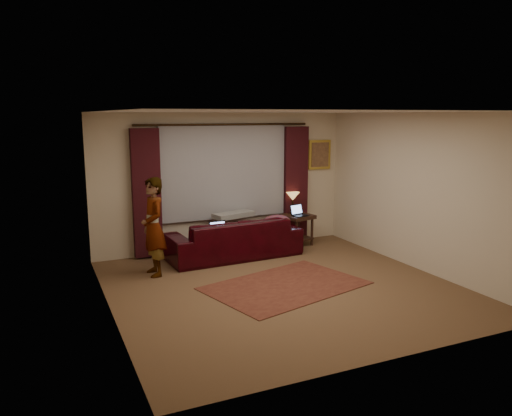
% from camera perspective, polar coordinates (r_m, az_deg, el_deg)
% --- Properties ---
extents(floor, '(5.00, 5.00, 0.01)m').
position_cam_1_polar(floor, '(7.63, 3.02, -9.03)').
color(floor, brown).
rests_on(floor, ground).
extents(ceiling, '(5.00, 5.00, 0.02)m').
position_cam_1_polar(ceiling, '(7.18, 3.23, 10.94)').
color(ceiling, silver).
rests_on(ceiling, ground).
extents(wall_back, '(5.00, 0.02, 2.60)m').
position_cam_1_polar(wall_back, '(9.56, -3.73, 3.03)').
color(wall_back, beige).
rests_on(wall_back, ground).
extents(wall_front, '(5.00, 0.02, 2.60)m').
position_cam_1_polar(wall_front, '(5.24, 15.69, -3.64)').
color(wall_front, beige).
rests_on(wall_front, ground).
extents(wall_left, '(0.02, 5.00, 2.60)m').
position_cam_1_polar(wall_left, '(6.56, -16.71, -0.88)').
color(wall_left, beige).
rests_on(wall_left, ground).
extents(wall_right, '(0.02, 5.00, 2.60)m').
position_cam_1_polar(wall_right, '(8.71, 17.93, 1.80)').
color(wall_right, beige).
rests_on(wall_right, ground).
extents(sheer_curtain, '(2.50, 0.05, 1.80)m').
position_cam_1_polar(sheer_curtain, '(9.48, -3.62, 4.19)').
color(sheer_curtain, '#98989F').
rests_on(sheer_curtain, wall_back).
extents(drape_left, '(0.50, 0.14, 2.30)m').
position_cam_1_polar(drape_left, '(9.06, -12.40, 1.62)').
color(drape_left, '#330D12').
rests_on(drape_left, floor).
extents(drape_right, '(0.50, 0.14, 2.30)m').
position_cam_1_polar(drape_right, '(10.09, 4.52, 2.73)').
color(drape_right, '#330D12').
rests_on(drape_right, floor).
extents(curtain_rod, '(0.04, 0.04, 3.40)m').
position_cam_1_polar(curtain_rod, '(9.38, -3.57, 9.51)').
color(curtain_rod, black).
rests_on(curtain_rod, wall_back).
extents(picture_frame, '(0.50, 0.04, 0.60)m').
position_cam_1_polar(picture_frame, '(10.40, 7.28, 6.07)').
color(picture_frame, gold).
rests_on(picture_frame, wall_back).
extents(sofa, '(2.47, 1.17, 0.98)m').
position_cam_1_polar(sofa, '(9.05, -2.58, -2.61)').
color(sofa, black).
rests_on(sofa, floor).
extents(throw_blanket, '(0.85, 0.51, 0.09)m').
position_cam_1_polar(throw_blanket, '(9.29, -2.60, 0.80)').
color(throw_blanket, gray).
rests_on(throw_blanket, sofa).
extents(clothing_pile, '(0.54, 0.43, 0.22)m').
position_cam_1_polar(clothing_pile, '(9.31, 2.38, -1.54)').
color(clothing_pile, brown).
rests_on(clothing_pile, sofa).
extents(laptop_sofa, '(0.32, 0.35, 0.22)m').
position_cam_1_polar(laptop_sofa, '(8.71, -4.14, -2.39)').
color(laptop_sofa, black).
rests_on(laptop_sofa, sofa).
extents(area_rug, '(2.62, 2.08, 0.01)m').
position_cam_1_polar(area_rug, '(7.66, 3.39, -8.84)').
color(area_rug, '#602C1E').
rests_on(area_rug, floor).
extents(end_table, '(0.63, 0.63, 0.61)m').
position_cam_1_polar(end_table, '(9.95, 4.75, -2.50)').
color(end_table, black).
rests_on(end_table, floor).
extents(tiffany_lamp, '(0.33, 0.33, 0.43)m').
position_cam_1_polar(tiffany_lamp, '(9.97, 4.22, 0.59)').
color(tiffany_lamp, olive).
rests_on(tiffany_lamp, end_table).
extents(laptop_table, '(0.38, 0.40, 0.22)m').
position_cam_1_polar(laptop_table, '(9.74, 5.09, -0.28)').
color(laptop_table, black).
rests_on(laptop_table, end_table).
extents(person, '(0.51, 0.51, 1.59)m').
position_cam_1_polar(person, '(8.12, -11.64, -2.13)').
color(person, gray).
rests_on(person, floor).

